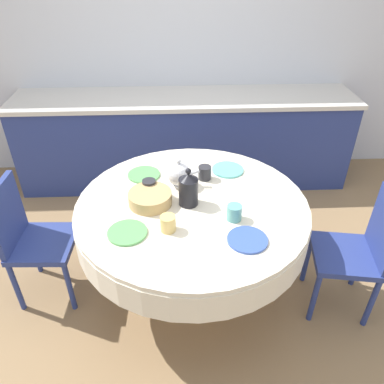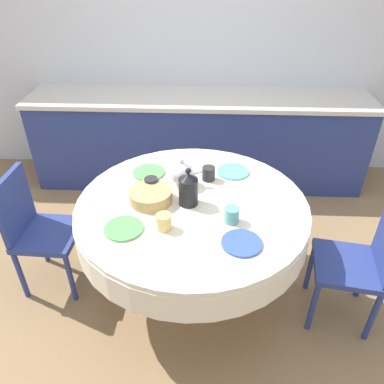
# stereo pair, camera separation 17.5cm
# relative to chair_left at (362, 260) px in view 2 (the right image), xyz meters

# --- Properties ---
(ground_plane) EXTENTS (12.00, 12.00, 0.00)m
(ground_plane) POSITION_rel_chair_left_xyz_m (-1.05, 0.18, -0.50)
(ground_plane) COLOR #8E704C
(wall_back) EXTENTS (7.00, 0.05, 2.60)m
(wall_back) POSITION_rel_chair_left_xyz_m (-1.05, 2.03, 0.80)
(wall_back) COLOR silver
(wall_back) RESTS_ON ground_plane
(kitchen_counter) EXTENTS (3.24, 0.64, 0.90)m
(kitchen_counter) POSITION_rel_chair_left_xyz_m (-1.05, 1.70, -0.05)
(kitchen_counter) COLOR navy
(kitchen_counter) RESTS_ON ground_plane
(dining_table) EXTENTS (1.45, 1.45, 0.77)m
(dining_table) POSITION_rel_chair_left_xyz_m (-1.05, 0.18, 0.15)
(dining_table) COLOR tan
(dining_table) RESTS_ON ground_plane
(chair_left) EXTENTS (0.46, 0.46, 0.89)m
(chair_left) POSITION_rel_chair_left_xyz_m (0.00, 0.00, 0.00)
(chair_left) COLOR navy
(chair_left) RESTS_ON ground_plane
(chair_right) EXTENTS (0.42, 0.42, 0.89)m
(chair_right) POSITION_rel_chair_left_xyz_m (-2.11, 0.22, 0.00)
(chair_right) COLOR navy
(chair_right) RESTS_ON ground_plane
(plate_near_left) EXTENTS (0.22, 0.22, 0.01)m
(plate_near_left) POSITION_rel_chair_left_xyz_m (-1.42, -0.10, 0.27)
(plate_near_left) COLOR #5BA85B
(plate_near_left) RESTS_ON dining_table
(cup_near_left) EXTENTS (0.09, 0.09, 0.09)m
(cup_near_left) POSITION_rel_chair_left_xyz_m (-1.19, -0.08, 0.31)
(cup_near_left) COLOR #DBB766
(cup_near_left) RESTS_ON dining_table
(plate_near_right) EXTENTS (0.22, 0.22, 0.01)m
(plate_near_right) POSITION_rel_chair_left_xyz_m (-0.77, -0.19, 0.27)
(plate_near_right) COLOR #3856AD
(plate_near_right) RESTS_ON dining_table
(cup_near_right) EXTENTS (0.09, 0.09, 0.09)m
(cup_near_right) POSITION_rel_chair_left_xyz_m (-0.81, 0.00, 0.31)
(cup_near_right) COLOR #5BA39E
(cup_near_right) RESTS_ON dining_table
(plate_far_left) EXTENTS (0.22, 0.22, 0.01)m
(plate_far_left) POSITION_rel_chair_left_xyz_m (-1.36, 0.51, 0.27)
(plate_far_left) COLOR #5BA85B
(plate_far_left) RESTS_ON dining_table
(cup_far_left) EXTENTS (0.09, 0.09, 0.09)m
(cup_far_left) POSITION_rel_chair_left_xyz_m (-1.32, 0.30, 0.31)
(cup_far_left) COLOR #28282D
(cup_far_left) RESTS_ON dining_table
(plate_far_right) EXTENTS (0.22, 0.22, 0.01)m
(plate_far_right) POSITION_rel_chair_left_xyz_m (-0.78, 0.55, 0.27)
(plate_far_right) COLOR #60BCB7
(plate_far_right) RESTS_ON dining_table
(cup_far_right) EXTENTS (0.09, 0.09, 0.09)m
(cup_far_right) POSITION_rel_chair_left_xyz_m (-0.95, 0.45, 0.31)
(cup_far_right) COLOR #28282D
(cup_far_right) RESTS_ON dining_table
(coffee_carafe) EXTENTS (0.12, 0.12, 0.25)m
(coffee_carafe) POSITION_rel_chair_left_xyz_m (-1.07, 0.17, 0.37)
(coffee_carafe) COLOR black
(coffee_carafe) RESTS_ON dining_table
(teapot) EXTENTS (0.21, 0.15, 0.20)m
(teapot) POSITION_rel_chair_left_xyz_m (-1.12, 0.38, 0.36)
(teapot) COLOR white
(teapot) RESTS_ON dining_table
(bread_basket) EXTENTS (0.27, 0.27, 0.08)m
(bread_basket) POSITION_rel_chair_left_xyz_m (-1.31, 0.18, 0.31)
(bread_basket) COLOR tan
(bread_basket) RESTS_ON dining_table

